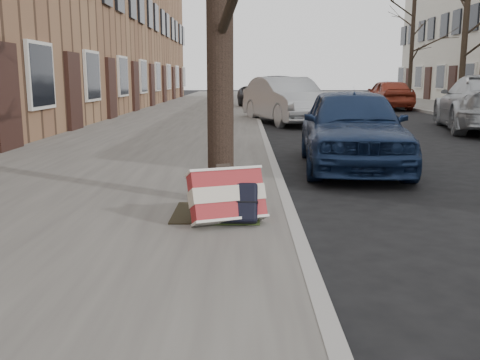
{
  "coord_description": "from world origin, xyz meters",
  "views": [
    {
      "loc": [
        -1.72,
        -4.0,
        1.46
      ],
      "look_at": [
        -1.76,
        0.8,
        0.54
      ],
      "focal_mm": 40.0,
      "sensor_mm": 36.0,
      "label": 1
    }
  ],
  "objects_px": {
    "suitcase_red": "(227,196)",
    "suitcase_navy": "(230,202)",
    "car_near_front": "(352,127)",
    "car_near_mid": "(286,100)"
  },
  "relations": [
    {
      "from": "suitcase_navy",
      "to": "car_near_mid",
      "type": "xyz_separation_m",
      "value": [
        1.47,
        12.44,
        0.42
      ]
    },
    {
      "from": "suitcase_navy",
      "to": "car_near_mid",
      "type": "bearing_deg",
      "value": 84.9
    },
    {
      "from": "car_near_front",
      "to": "car_near_mid",
      "type": "bearing_deg",
      "value": 97.08
    },
    {
      "from": "suitcase_navy",
      "to": "car_near_mid",
      "type": "distance_m",
      "value": 12.54
    },
    {
      "from": "suitcase_red",
      "to": "suitcase_navy",
      "type": "height_order",
      "value": "suitcase_red"
    },
    {
      "from": "suitcase_red",
      "to": "car_near_front",
      "type": "height_order",
      "value": "car_near_front"
    },
    {
      "from": "suitcase_red",
      "to": "suitcase_navy",
      "type": "xyz_separation_m",
      "value": [
        0.03,
        -0.01,
        -0.06
      ]
    },
    {
      "from": "suitcase_navy",
      "to": "car_near_mid",
      "type": "height_order",
      "value": "car_near_mid"
    },
    {
      "from": "suitcase_navy",
      "to": "car_near_front",
      "type": "xyz_separation_m",
      "value": [
        1.88,
        3.87,
        0.34
      ]
    },
    {
      "from": "suitcase_red",
      "to": "car_near_front",
      "type": "xyz_separation_m",
      "value": [
        1.91,
        3.86,
        0.28
      ]
    }
  ]
}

